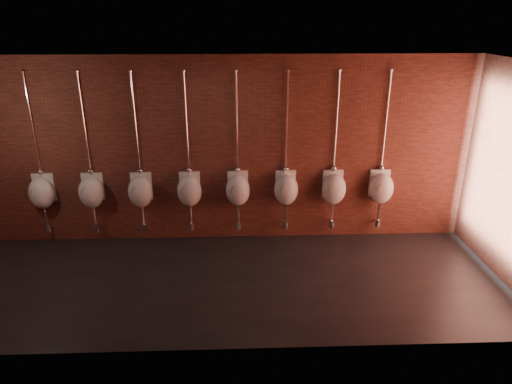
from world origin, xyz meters
TOP-DOWN VIEW (x-y plane):
  - ground at (0.00, 0.00)m, footprint 8.50×8.50m
  - room_shell at (0.00, 0.00)m, footprint 8.54×3.04m
  - urinal_0 at (-3.07, 1.35)m, footprint 0.44×0.38m
  - urinal_1 at (-2.24, 1.35)m, footprint 0.44×0.38m
  - urinal_2 at (-1.41, 1.35)m, footprint 0.44×0.38m
  - urinal_3 at (-0.58, 1.35)m, footprint 0.44×0.38m
  - urinal_4 at (0.25, 1.35)m, footprint 0.44×0.38m
  - urinal_5 at (1.08, 1.35)m, footprint 0.44×0.38m
  - urinal_6 at (1.91, 1.35)m, footprint 0.44×0.38m
  - urinal_7 at (2.74, 1.35)m, footprint 0.44×0.38m

SIDE VIEW (x-z plane):
  - ground at x=0.00m, z-range 0.00..0.00m
  - urinal_0 at x=-3.07m, z-range -0.39..2.34m
  - urinal_1 at x=-2.24m, z-range -0.39..2.34m
  - urinal_2 at x=-1.41m, z-range -0.39..2.34m
  - urinal_3 at x=-0.58m, z-range -0.39..2.34m
  - urinal_4 at x=0.25m, z-range -0.39..2.34m
  - urinal_5 at x=1.08m, z-range -0.39..2.34m
  - urinal_6 at x=1.91m, z-range -0.39..2.34m
  - urinal_7 at x=2.74m, z-range -0.39..2.34m
  - room_shell at x=0.00m, z-range 0.40..3.62m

